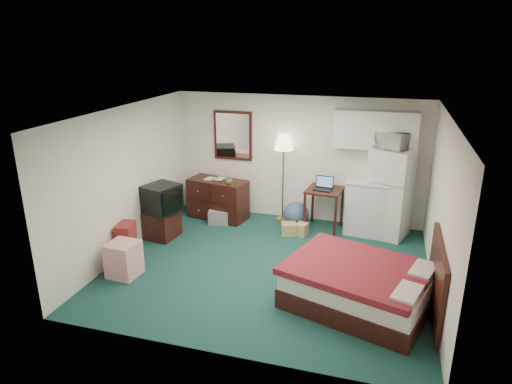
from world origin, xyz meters
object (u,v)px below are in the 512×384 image
(dresser, at_px, (218,199))
(bed, at_px, (359,286))
(floor_lamp, at_px, (283,178))
(desk, at_px, (324,209))
(suitcase, at_px, (127,241))
(fridge, at_px, (390,193))
(kitchen_counter, at_px, (372,207))
(tv_stand, at_px, (162,224))

(dresser, distance_m, bed, 3.92)
(floor_lamp, xyz_separation_m, desk, (0.87, -0.27, -0.47))
(floor_lamp, distance_m, desk, 1.03)
(floor_lamp, height_order, bed, floor_lamp)
(dresser, xyz_separation_m, suitcase, (-0.81, -2.16, -0.09))
(dresser, bearing_deg, fridge, 12.88)
(desk, bearing_deg, suitcase, -138.35)
(kitchen_counter, xyz_separation_m, fridge, (0.29, -0.03, 0.32))
(desk, bearing_deg, kitchen_counter, 13.80)
(floor_lamp, height_order, fridge, floor_lamp)
(fridge, height_order, suitcase, fridge)
(floor_lamp, bearing_deg, dresser, -168.16)
(dresser, height_order, floor_lamp, floor_lamp)
(dresser, relative_size, tv_stand, 2.13)
(desk, xyz_separation_m, kitchen_counter, (0.90, 0.13, 0.10))
(desk, bearing_deg, fridge, 10.38)
(bed, bearing_deg, suitcase, -167.12)
(tv_stand, bearing_deg, fridge, 25.12)
(bed, bearing_deg, tv_stand, 178.40)
(desk, height_order, tv_stand, desk)
(fridge, distance_m, bed, 2.67)
(tv_stand, distance_m, suitcase, 0.98)
(dresser, bearing_deg, tv_stand, -107.72)
(floor_lamp, xyz_separation_m, fridge, (2.06, -0.17, -0.05))
(kitchen_counter, height_order, tv_stand, kitchen_counter)
(dresser, relative_size, floor_lamp, 0.67)
(desk, height_order, bed, desk)
(floor_lamp, distance_m, kitchen_counter, 1.82)
(bed, height_order, suitcase, suitcase)
(fridge, relative_size, bed, 0.90)
(dresser, height_order, suitcase, dresser)
(kitchen_counter, relative_size, tv_stand, 1.81)
(floor_lamp, bearing_deg, desk, -17.19)
(kitchen_counter, xyz_separation_m, bed, (-0.04, -2.62, -0.21))
(tv_stand, bearing_deg, bed, -12.16)
(kitchen_counter, height_order, fridge, fridge)
(dresser, xyz_separation_m, fridge, (3.36, 0.10, 0.42))
(bed, bearing_deg, desk, 126.79)
(fridge, xyz_separation_m, tv_stand, (-4.02, -1.30, -0.57))
(dresser, height_order, tv_stand, dresser)
(kitchen_counter, relative_size, bed, 0.55)
(dresser, relative_size, bed, 0.65)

